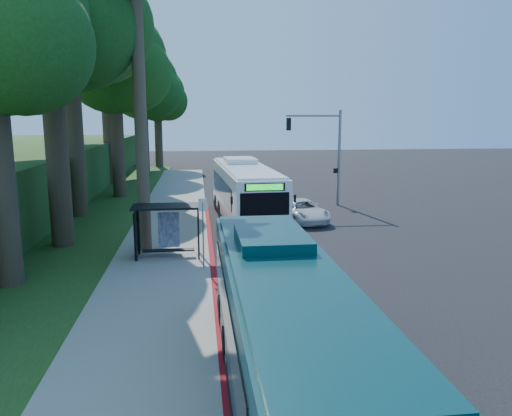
{
  "coord_description": "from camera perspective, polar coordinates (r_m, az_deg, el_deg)",
  "views": [
    {
      "loc": [
        -5.57,
        -25.82,
        6.6
      ],
      "look_at": [
        -2.42,
        1.0,
        1.59
      ],
      "focal_mm": 35.0,
      "sensor_mm": 36.0,
      "label": 1
    }
  ],
  "objects": [
    {
      "name": "tree_5",
      "position": [
        66.03,
        -11.16,
        12.37
      ],
      "size": [
        7.35,
        7.0,
        12.86
      ],
      "color": "#382B1E",
      "rests_on": "ground"
    },
    {
      "name": "stop_sign_pole",
      "position": [
        21.31,
        -6.09,
        -1.8
      ],
      "size": [
        0.35,
        0.06,
        3.17
      ],
      "color": "gray",
      "rests_on": "ground"
    },
    {
      "name": "bus_shelter",
      "position": [
        23.52,
        -10.66,
        -1.44
      ],
      "size": [
        3.2,
        1.51,
        2.55
      ],
      "color": "black",
      "rests_on": "ground"
    },
    {
      "name": "red_curb",
      "position": [
        22.79,
        -5.01,
        -6.2
      ],
      "size": [
        0.25,
        30.0,
        0.13
      ],
      "primitive_type": "cube",
      "color": "maroon",
      "rests_on": "ground"
    },
    {
      "name": "pickup",
      "position": [
        31.66,
        5.24,
        -0.3
      ],
      "size": [
        3.27,
        5.32,
        1.37
      ],
      "primitive_type": "imported",
      "rotation": [
        0.0,
        0.0,
        0.21
      ],
      "color": "silver",
      "rests_on": "ground"
    },
    {
      "name": "tree_4",
      "position": [
        58.18,
        -12.78,
        13.34
      ],
      "size": [
        8.4,
        8.0,
        14.14
      ],
      "color": "#382B1E",
      "rests_on": "ground"
    },
    {
      "name": "tree_1",
      "position": [
        35.23,
        -20.67,
        19.89
      ],
      "size": [
        10.5,
        10.0,
        18.26
      ],
      "color": "#382B1E",
      "rests_on": "ground"
    },
    {
      "name": "tree_0",
      "position": [
        27.09,
        -22.55,
        19.53
      ],
      "size": [
        8.4,
        8.0,
        15.7
      ],
      "color": "#382B1E",
      "rests_on": "ground"
    },
    {
      "name": "grass_verge",
      "position": [
        32.38,
        -19.82,
        -1.83
      ],
      "size": [
        8.0,
        70.0,
        0.06
      ],
      "primitive_type": "cube",
      "color": "#234719",
      "rests_on": "ground"
    },
    {
      "name": "sidewalk",
      "position": [
        26.69,
        -10.22,
        -3.85
      ],
      "size": [
        4.5,
        70.0,
        0.12
      ],
      "primitive_type": "cube",
      "color": "gray",
      "rests_on": "ground"
    },
    {
      "name": "white_bus",
      "position": [
        30.75,
        -1.31,
        1.73
      ],
      "size": [
        3.51,
        13.24,
        3.91
      ],
      "rotation": [
        0.0,
        0.0,
        0.05
      ],
      "color": "white",
      "rests_on": "ground"
    },
    {
      "name": "teal_bus",
      "position": [
        11.79,
        3.22,
        -13.76
      ],
      "size": [
        2.66,
        12.1,
        3.6
      ],
      "rotation": [
        0.0,
        0.0,
        0.0
      ],
      "color": "#093336",
      "rests_on": "ground"
    },
    {
      "name": "tree_2",
      "position": [
        42.46,
        -15.81,
        15.37
      ],
      "size": [
        8.82,
        8.4,
        15.12
      ],
      "color": "#382B1E",
      "rests_on": "ground"
    },
    {
      "name": "ground",
      "position": [
        27.23,
        5.33,
        -3.57
      ],
      "size": [
        140.0,
        140.0,
        0.0
      ],
      "primitive_type": "plane",
      "color": "black",
      "rests_on": "ground"
    },
    {
      "name": "traffic_signal_pole",
      "position": [
        37.09,
        7.98,
        7.04
      ],
      "size": [
        4.1,
        0.3,
        7.0
      ],
      "color": "gray",
      "rests_on": "ground"
    },
    {
      "name": "tree_3",
      "position": [
        50.77,
        -16.75,
        16.17
      ],
      "size": [
        10.08,
        9.6,
        17.28
      ],
      "color": "#382B1E",
      "rests_on": "ground"
    }
  ]
}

